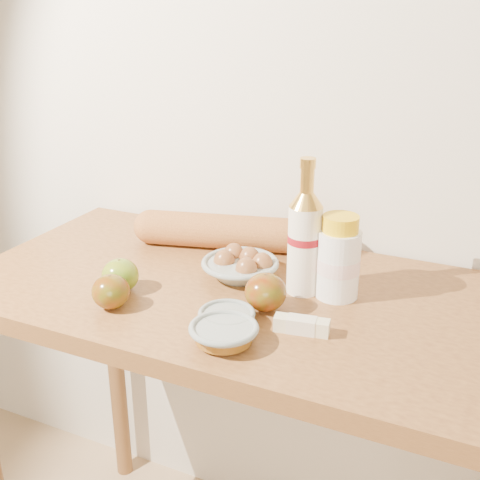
% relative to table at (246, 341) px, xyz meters
% --- Properties ---
extents(back_wall, '(3.50, 0.02, 2.60)m').
position_rel_table_xyz_m(back_wall, '(0.00, 0.33, 0.52)').
color(back_wall, silver).
rests_on(back_wall, ground).
extents(table, '(1.20, 0.60, 0.90)m').
position_rel_table_xyz_m(table, '(0.00, 0.00, 0.00)').
color(table, '#9D6632').
rests_on(table, ground).
extents(bourbon_bottle, '(0.09, 0.09, 0.28)m').
position_rel_table_xyz_m(bourbon_bottle, '(0.11, 0.04, 0.24)').
color(bourbon_bottle, white).
rests_on(bourbon_bottle, table).
extents(cream_bottle, '(0.09, 0.09, 0.17)m').
position_rel_table_xyz_m(cream_bottle, '(0.18, 0.05, 0.20)').
color(cream_bottle, white).
rests_on(cream_bottle, table).
extents(egg_bowl, '(0.21, 0.21, 0.06)m').
position_rel_table_xyz_m(egg_bowl, '(-0.03, 0.05, 0.15)').
color(egg_bowl, gray).
rests_on(egg_bowl, table).
extents(baguette, '(0.50, 0.20, 0.08)m').
position_rel_table_xyz_m(baguette, '(-0.11, 0.19, 0.16)').
color(baguette, '#C37A3B').
rests_on(baguette, table).
extents(apple_yellowgreen, '(0.09, 0.09, 0.07)m').
position_rel_table_xyz_m(apple_yellowgreen, '(-0.23, -0.11, 0.16)').
color(apple_yellowgreen, olive).
rests_on(apple_yellowgreen, table).
extents(apple_redgreen_front, '(0.10, 0.10, 0.07)m').
position_rel_table_xyz_m(apple_redgreen_front, '(-0.20, -0.18, 0.16)').
color(apple_redgreen_front, maroon).
rests_on(apple_redgreen_front, table).
extents(apple_redgreen_right, '(0.09, 0.09, 0.07)m').
position_rel_table_xyz_m(apple_redgreen_right, '(0.07, -0.06, 0.16)').
color(apple_redgreen_right, '#8E0907').
rests_on(apple_redgreen_right, table).
extents(sugar_bowl, '(0.12, 0.12, 0.03)m').
position_rel_table_xyz_m(sugar_bowl, '(0.03, -0.15, 0.14)').
color(sugar_bowl, gray).
rests_on(sugar_bowl, table).
extents(syrup_bowl, '(0.14, 0.14, 0.04)m').
position_rel_table_xyz_m(syrup_bowl, '(0.05, -0.21, 0.14)').
color(syrup_bowl, gray).
rests_on(syrup_bowl, table).
extents(butter_stick, '(0.10, 0.04, 0.03)m').
position_rel_table_xyz_m(butter_stick, '(0.16, -0.12, 0.14)').
color(butter_stick, beige).
rests_on(butter_stick, table).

